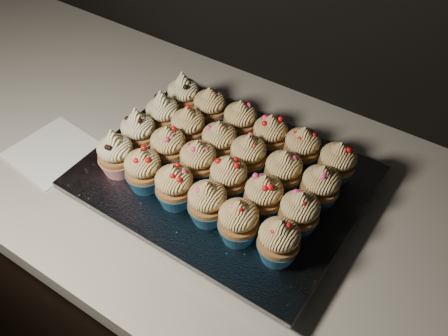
{
  "coord_description": "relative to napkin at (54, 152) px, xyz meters",
  "views": [
    {
      "loc": [
        0.33,
        1.19,
        1.55
      ],
      "look_at": [
        0.0,
        1.68,
        0.95
      ],
      "focal_mm": 40.0,
      "sensor_mm": 36.0,
      "label": 1
    }
  ],
  "objects": [
    {
      "name": "cupcake_19",
      "position": [
        0.22,
        0.2,
        0.07
      ],
      "size": [
        0.06,
        0.06,
        0.08
      ],
      "color": "#1A537A",
      "rests_on": "foil_lining"
    },
    {
      "name": "cupcake_5",
      "position": [
        0.48,
        0.01,
        0.07
      ],
      "size": [
        0.06,
        0.06,
        0.08
      ],
      "color": "#1A537A",
      "rests_on": "foil_lining"
    },
    {
      "name": "cupcake_0",
      "position": [
        0.16,
        0.01,
        0.07
      ],
      "size": [
        0.06,
        0.06,
        0.1
      ],
      "color": "red",
      "rests_on": "foil_lining"
    },
    {
      "name": "cupcake_8",
      "position": [
        0.29,
        0.08,
        0.07
      ],
      "size": [
        0.06,
        0.06,
        0.08
      ],
      "color": "#1A537A",
      "rests_on": "foil_lining"
    },
    {
      "name": "cupcake_14",
      "position": [
        0.29,
        0.13,
        0.07
      ],
      "size": [
        0.06,
        0.06,
        0.08
      ],
      "color": "#1A537A",
      "rests_on": "foil_lining"
    },
    {
      "name": "cupcake_7",
      "position": [
        0.22,
        0.08,
        0.07
      ],
      "size": [
        0.06,
        0.06,
        0.08
      ],
      "color": "#1A537A",
      "rests_on": "foil_lining"
    },
    {
      "name": "cupcake_11",
      "position": [
        0.48,
        0.07,
        0.07
      ],
      "size": [
        0.06,
        0.06,
        0.08
      ],
      "color": "#1A537A",
      "rests_on": "foil_lining"
    },
    {
      "name": "cupcake_17",
      "position": [
        0.48,
        0.14,
        0.07
      ],
      "size": [
        0.06,
        0.06,
        0.08
      ],
      "color": "#1A537A",
      "rests_on": "foil_lining"
    },
    {
      "name": "cupcake_9",
      "position": [
        0.35,
        0.07,
        0.07
      ],
      "size": [
        0.06,
        0.06,
        0.08
      ],
      "color": "#1A537A",
      "rests_on": "foil_lining"
    },
    {
      "name": "cupcake_2",
      "position": [
        0.29,
        0.01,
        0.07
      ],
      "size": [
        0.06,
        0.06,
        0.08
      ],
      "color": "#1A537A",
      "rests_on": "foil_lining"
    },
    {
      "name": "cupcake_6",
      "position": [
        0.16,
        0.07,
        0.07
      ],
      "size": [
        0.06,
        0.06,
        0.1
      ],
      "color": "red",
      "rests_on": "foil_lining"
    },
    {
      "name": "cupcake_16",
      "position": [
        0.41,
        0.13,
        0.07
      ],
      "size": [
        0.06,
        0.06,
        0.08
      ],
      "color": "#1A537A",
      "rests_on": "foil_lining"
    },
    {
      "name": "baking_tray",
      "position": [
        0.32,
        0.1,
        0.01
      ],
      "size": [
        0.43,
        0.33,
        0.02
      ],
      "primitive_type": "cube",
      "rotation": [
        0.0,
        0.0,
        -0.01
      ],
      "color": "black",
      "rests_on": "worktop"
    },
    {
      "name": "cupcake_4",
      "position": [
        0.41,
        0.01,
        0.07
      ],
      "size": [
        0.06,
        0.06,
        0.08
      ],
      "color": "#1A537A",
      "rests_on": "foil_lining"
    },
    {
      "name": "cupcake_12",
      "position": [
        0.16,
        0.14,
        0.07
      ],
      "size": [
        0.06,
        0.06,
        0.1
      ],
      "color": "red",
      "rests_on": "foil_lining"
    },
    {
      "name": "cupcake_20",
      "position": [
        0.29,
        0.2,
        0.07
      ],
      "size": [
        0.06,
        0.06,
        0.08
      ],
      "color": "#1A537A",
      "rests_on": "foil_lining"
    },
    {
      "name": "cupcake_23",
      "position": [
        0.48,
        0.2,
        0.07
      ],
      "size": [
        0.06,
        0.06,
        0.08
      ],
      "color": "#1A537A",
      "rests_on": "foil_lining"
    },
    {
      "name": "worktop",
      "position": [
        0.31,
        0.12,
        -0.02
      ],
      "size": [
        2.44,
        0.64,
        0.04
      ],
      "primitive_type": "cube",
      "color": "beige",
      "rests_on": "cabinet"
    },
    {
      "name": "cupcake_3",
      "position": [
        0.35,
        0.01,
        0.07
      ],
      "size": [
        0.06,
        0.06,
        0.08
      ],
      "color": "#1A537A",
      "rests_on": "foil_lining"
    },
    {
      "name": "napkin",
      "position": [
        0.0,
        0.0,
        0.0
      ],
      "size": [
        0.16,
        0.16,
        0.0
      ],
      "primitive_type": "cube",
      "rotation": [
        0.0,
        0.0,
        -0.1
      ],
      "color": "white",
      "rests_on": "worktop"
    },
    {
      "name": "cupcake_10",
      "position": [
        0.41,
        0.07,
        0.07
      ],
      "size": [
        0.06,
        0.06,
        0.08
      ],
      "color": "#1A537A",
      "rests_on": "foil_lining"
    },
    {
      "name": "cupcake_1",
      "position": [
        0.22,
        0.01,
        0.07
      ],
      "size": [
        0.06,
        0.06,
        0.08
      ],
      "color": "#1A537A",
      "rests_on": "foil_lining"
    },
    {
      "name": "cupcake_18",
      "position": [
        0.16,
        0.2,
        0.07
      ],
      "size": [
        0.06,
        0.06,
        0.1
      ],
      "color": "red",
      "rests_on": "foil_lining"
    },
    {
      "name": "cabinet",
      "position": [
        0.31,
        0.12,
        -0.47
      ],
      "size": [
        2.4,
        0.6,
        0.86
      ],
      "primitive_type": "cube",
      "color": "black",
      "rests_on": "ground"
    },
    {
      "name": "cupcake_13",
      "position": [
        0.22,
        0.13,
        0.07
      ],
      "size": [
        0.06,
        0.06,
        0.08
      ],
      "color": "#1A537A",
      "rests_on": "foil_lining"
    },
    {
      "name": "cupcake_15",
      "position": [
        0.35,
        0.13,
        0.07
      ],
      "size": [
        0.06,
        0.06,
        0.08
      ],
      "color": "#1A537A",
      "rests_on": "foil_lining"
    },
    {
      "name": "cupcake_22",
      "position": [
        0.41,
        0.2,
        0.07
      ],
      "size": [
        0.06,
        0.06,
        0.08
      ],
      "color": "#1A537A",
      "rests_on": "foil_lining"
    },
    {
      "name": "cupcake_21",
      "position": [
        0.35,
        0.2,
        0.07
      ],
      "size": [
        0.06,
        0.06,
        0.08
      ],
      "color": "#1A537A",
      "rests_on": "foil_lining"
    },
    {
      "name": "foil_lining",
      "position": [
        0.32,
        0.1,
        0.03
      ],
      "size": [
        0.46,
        0.36,
        0.01
      ],
      "primitive_type": "cube",
      "rotation": [
        0.0,
        0.0,
        -0.01
      ],
      "color": "silver",
      "rests_on": "baking_tray"
    }
  ]
}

